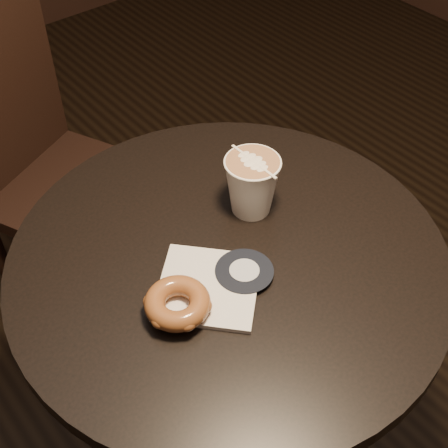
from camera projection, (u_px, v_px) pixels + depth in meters
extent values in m
cylinder|color=black|center=(229.00, 261.00, 0.99)|extent=(0.70, 0.70, 0.03)
cylinder|color=black|center=(228.00, 380.00, 1.25)|extent=(0.07, 0.07, 0.70)
cube|color=black|center=(73.00, 191.00, 1.58)|extent=(0.49, 0.49, 0.04)
cylinder|color=black|center=(101.00, 307.00, 1.58)|extent=(0.03, 0.03, 0.42)
cylinder|color=black|center=(163.00, 228.00, 1.78)|extent=(0.03, 0.03, 0.42)
cylinder|color=black|center=(4.00, 266.00, 1.68)|extent=(0.03, 0.03, 0.42)
cylinder|color=black|center=(73.00, 195.00, 1.88)|extent=(0.03, 0.03, 0.42)
cube|color=silver|center=(208.00, 287.00, 0.93)|extent=(0.21, 0.21, 0.01)
torus|color=brown|center=(177.00, 303.00, 0.89)|extent=(0.10, 0.10, 0.03)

